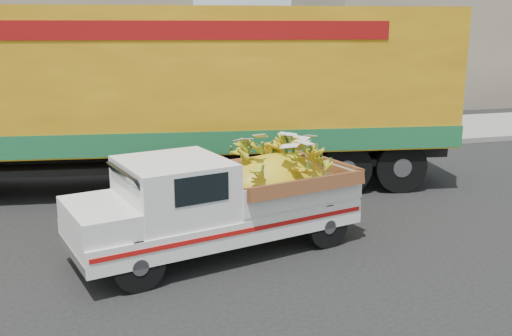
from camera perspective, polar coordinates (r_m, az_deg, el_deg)
name	(u,v)px	position (r m, az deg, el deg)	size (l,w,h in m)	color
ground	(279,261)	(8.64, 2.28, -9.30)	(100.00, 100.00, 0.00)	black
curb	(194,157)	(15.10, -6.23, 1.07)	(60.00, 0.25, 0.15)	gray
sidewalk	(181,143)	(17.13, -7.50, 2.54)	(60.00, 4.00, 0.14)	gray
building_right	(454,36)	(28.76, 19.20, 12.33)	(14.00, 6.00, 6.00)	gray
pickup_truck	(236,197)	(8.89, -1.97, -2.95)	(4.65, 2.61, 1.54)	black
semi_trailer	(174,90)	(12.24, -8.17, 7.74)	(12.07, 4.28, 3.80)	black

